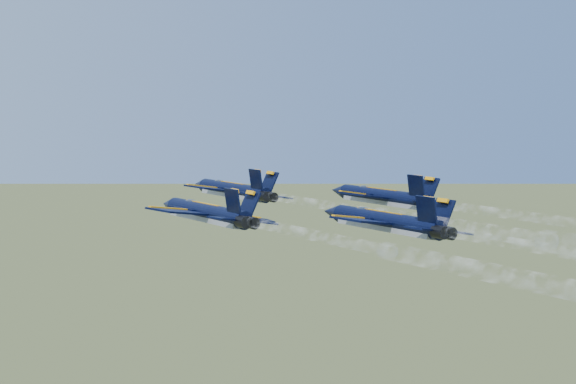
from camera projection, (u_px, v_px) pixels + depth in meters
jet_lead at (232, 190)px, 101.25m from camera, size 13.12×17.08×4.08m
jet_left at (206, 213)px, 83.66m from camera, size 13.12×17.08×4.08m
jet_right at (382, 197)px, 95.29m from camera, size 13.12×17.08×4.08m
jet_slot at (384, 222)px, 78.34m from camera, size 13.12×17.08×4.08m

